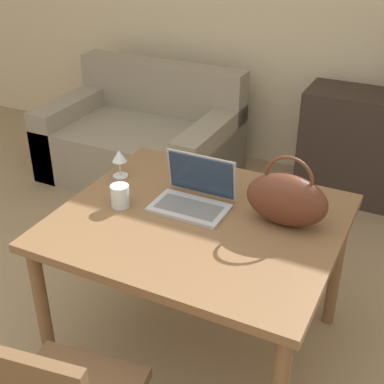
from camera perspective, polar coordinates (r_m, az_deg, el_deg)
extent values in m
cube|color=brown|center=(2.32, 0.76, -3.19)|extent=(1.20, 1.03, 0.04)
cylinder|color=brown|center=(2.50, -15.56, -12.45)|extent=(0.06, 0.06, 0.71)
cylinder|color=brown|center=(3.08, -4.66, -2.53)|extent=(0.06, 0.06, 0.71)
cylinder|color=brown|center=(2.77, 15.13, -7.69)|extent=(0.06, 0.06, 0.71)
cube|color=gray|center=(4.20, -5.49, 4.38)|extent=(1.40, 0.93, 0.42)
cube|color=gray|center=(4.34, -3.23, 11.13)|extent=(1.40, 0.20, 0.40)
cube|color=gray|center=(4.50, -12.13, 6.55)|extent=(0.20, 0.93, 0.56)
cube|color=gray|center=(3.91, 2.02, 3.68)|extent=(0.20, 0.93, 0.56)
cube|color=#ADADB2|center=(2.37, -0.29, -1.73)|extent=(0.34, 0.21, 0.02)
cube|color=slate|center=(2.36, -0.35, -1.61)|extent=(0.29, 0.13, 0.00)
cube|color=#ADADB2|center=(2.41, 1.03, 1.87)|extent=(0.34, 0.04, 0.21)
cube|color=#23334C|center=(2.40, 0.95, 1.82)|extent=(0.31, 0.03, 0.18)
cylinder|color=silver|center=(2.39, -7.68, -0.41)|extent=(0.08, 0.08, 0.10)
cylinder|color=silver|center=(2.67, -7.62, 1.74)|extent=(0.08, 0.08, 0.01)
cylinder|color=silver|center=(2.65, -7.68, 2.54)|extent=(0.01, 0.01, 0.08)
cone|color=silver|center=(2.62, -7.78, 3.86)|extent=(0.07, 0.07, 0.06)
ellipsoid|color=#592D1E|center=(2.25, 10.05, -0.85)|extent=(0.35, 0.15, 0.23)
torus|color=#592D1E|center=(2.20, 10.27, 1.37)|extent=(0.21, 0.01, 0.21)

